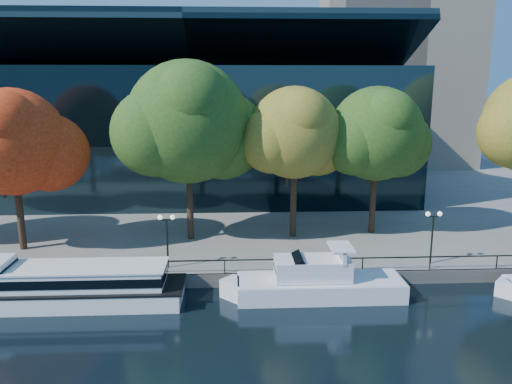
{
  "coord_description": "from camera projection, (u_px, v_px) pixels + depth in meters",
  "views": [
    {
      "loc": [
        0.65,
        -30.53,
        14.47
      ],
      "look_at": [
        2.48,
        8.0,
        5.88
      ],
      "focal_mm": 35.0,
      "sensor_mm": 36.0,
      "label": 1
    }
  ],
  "objects": [
    {
      "name": "ground",
      "position": [
        224.0,
        306.0,
        32.88
      ],
      "size": [
        160.0,
        160.0,
        0.0
      ],
      "primitive_type": "plane",
      "color": "black",
      "rests_on": "ground"
    },
    {
      "name": "promenade",
      "position": [
        228.0,
        185.0,
        68.24
      ],
      "size": [
        90.0,
        67.08,
        1.0
      ],
      "color": "slate",
      "rests_on": "ground"
    },
    {
      "name": "railing",
      "position": [
        225.0,
        260.0,
        35.63
      ],
      "size": [
        88.2,
        0.08,
        0.99
      ],
      "color": "black",
      "rests_on": "promenade"
    },
    {
      "name": "convention_building",
      "position": [
        195.0,
        130.0,
        61.84
      ],
      "size": [
        50.0,
        24.57,
        21.43
      ],
      "color": "black",
      "rests_on": "ground"
    },
    {
      "name": "tour_boat",
      "position": [
        61.0,
        285.0,
        32.86
      ],
      "size": [
        16.75,
        3.74,
        3.18
      ],
      "color": "white",
      "rests_on": "ground"
    },
    {
      "name": "cruiser_near",
      "position": [
        313.0,
        281.0,
        33.95
      ],
      "size": [
        12.52,
        3.23,
        3.63
      ],
      "color": "white",
      "rests_on": "ground"
    },
    {
      "name": "tree_1",
      "position": [
        15.0,
        144.0,
        39.04
      ],
      "size": [
        10.54,
        8.64,
        13.03
      ],
      "color": "black",
      "rests_on": "promenade"
    },
    {
      "name": "tree_2",
      "position": [
        190.0,
        125.0,
        41.47
      ],
      "size": [
        12.83,
        10.52,
        15.27
      ],
      "color": "black",
      "rests_on": "promenade"
    },
    {
      "name": "tree_3",
      "position": [
        296.0,
        135.0,
        42.42
      ],
      "size": [
        9.84,
        8.07,
        13.11
      ],
      "color": "black",
      "rests_on": "promenade"
    },
    {
      "name": "tree_4",
      "position": [
        378.0,
        136.0,
        43.51
      ],
      "size": [
        10.29,
        8.44,
        13.09
      ],
      "color": "black",
      "rests_on": "promenade"
    },
    {
      "name": "lamp_1",
      "position": [
        167.0,
        229.0,
        36.21
      ],
      "size": [
        1.26,
        0.36,
        4.03
      ],
      "color": "black",
      "rests_on": "promenade"
    },
    {
      "name": "lamp_2",
      "position": [
        433.0,
        225.0,
        37.12
      ],
      "size": [
        1.26,
        0.36,
        4.03
      ],
      "color": "black",
      "rests_on": "promenade"
    }
  ]
}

